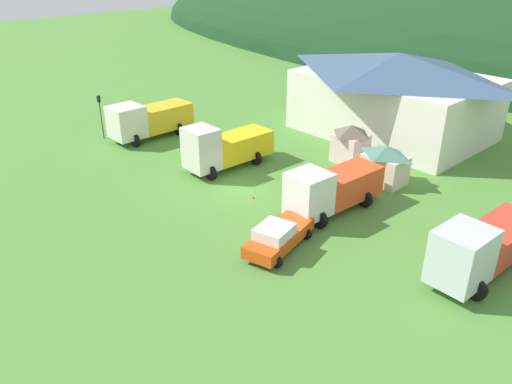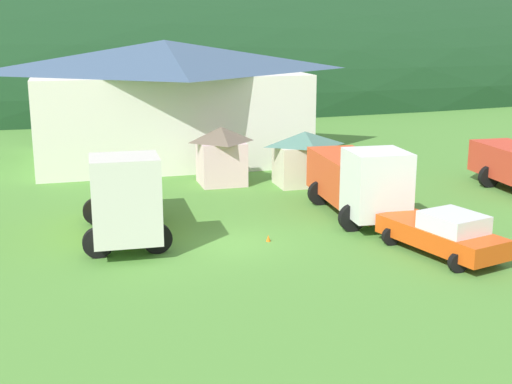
% 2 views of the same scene
% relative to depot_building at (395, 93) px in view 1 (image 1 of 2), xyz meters
% --- Properties ---
extents(ground_plane, '(200.00, 200.00, 0.00)m').
position_rel_depot_building_xyz_m(ground_plane, '(-0.26, -17.88, -3.67)').
color(ground_plane, '#518C38').
extents(depot_building, '(16.60, 11.94, 7.13)m').
position_rel_depot_building_xyz_m(depot_building, '(0.00, 0.00, 0.00)').
color(depot_building, white).
rests_on(depot_building, ground).
extents(play_shed_cream, '(3.12, 2.22, 2.77)m').
position_rel_depot_building_xyz_m(play_shed_cream, '(5.69, -9.35, -2.24)').
color(play_shed_cream, beige).
rests_on(play_shed_cream, ground).
extents(play_shed_pink, '(2.46, 2.40, 2.99)m').
position_rel_depot_building_xyz_m(play_shed_pink, '(1.63, -8.02, -2.13)').
color(play_shed_pink, beige).
rests_on(play_shed_pink, ground).
extents(heavy_rig_striped, '(3.34, 7.33, 3.24)m').
position_rel_depot_building_xyz_m(heavy_rig_striped, '(-13.72, -16.59, -1.96)').
color(heavy_rig_striped, silver).
rests_on(heavy_rig_striped, ground).
extents(flatbed_truck_yellow, '(3.32, 7.12, 3.62)m').
position_rel_depot_building_xyz_m(flatbed_truck_yellow, '(-4.01, -16.06, -1.95)').
color(flatbed_truck_yellow, silver).
rests_on(flatbed_truck_yellow, ground).
extents(heavy_rig_white, '(3.27, 7.07, 3.23)m').
position_rel_depot_building_xyz_m(heavy_rig_white, '(5.92, -15.59, -2.02)').
color(heavy_rig_white, white).
rests_on(heavy_rig_white, ground).
extents(tow_truck_silver, '(3.23, 8.19, 3.34)m').
position_rel_depot_building_xyz_m(tow_truck_silver, '(15.41, -15.26, -2.02)').
color(tow_truck_silver, silver).
rests_on(tow_truck_silver, ground).
extents(service_pickup_orange, '(3.11, 5.24, 1.66)m').
position_rel_depot_building_xyz_m(service_pickup_orange, '(6.80, -21.08, -2.85)').
color(service_pickup_orange, '#E14C13').
rests_on(service_pickup_orange, ground).
extents(traffic_light_west, '(0.20, 0.32, 3.81)m').
position_rel_depot_building_xyz_m(traffic_light_west, '(-16.27, -19.60, -1.31)').
color(traffic_light_west, '#4C4C51').
rests_on(traffic_light_west, ground).
extents(traffic_cone_near_pickup, '(0.36, 0.36, 0.54)m').
position_rel_depot_building_xyz_m(traffic_cone_near_pickup, '(5.86, -17.07, -3.67)').
color(traffic_cone_near_pickup, orange).
rests_on(traffic_cone_near_pickup, ground).
extents(traffic_cone_mid_row, '(0.36, 0.36, 0.51)m').
position_rel_depot_building_xyz_m(traffic_cone_mid_row, '(1.23, -17.89, -3.67)').
color(traffic_cone_mid_row, orange).
rests_on(traffic_cone_mid_row, ground).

